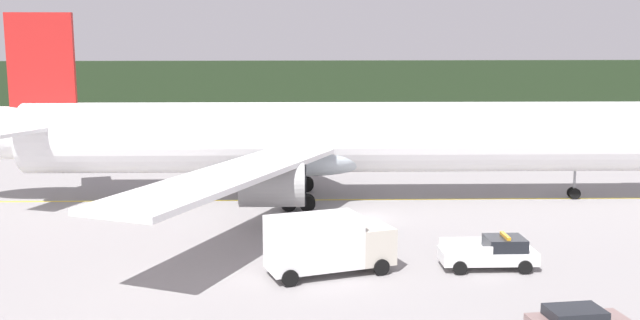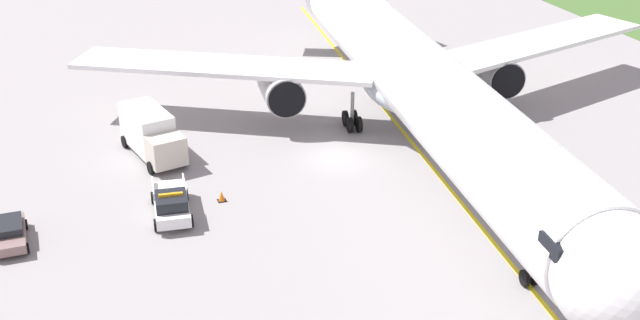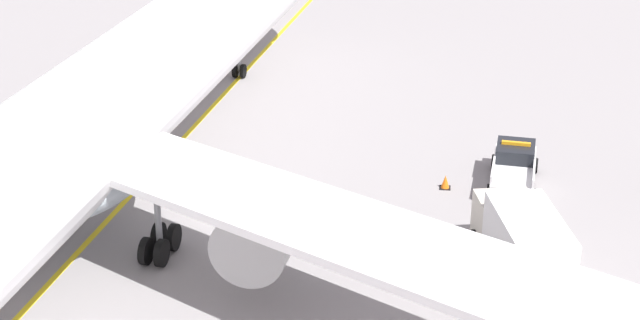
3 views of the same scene
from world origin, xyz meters
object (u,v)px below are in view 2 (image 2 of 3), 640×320
staff_car (9,232)px  apron_cone (222,196)px  airliner (413,76)px  catering_truck (151,133)px  ops_pickup_truck (171,203)px

staff_car → apron_cone: (-1.02, 12.69, -0.37)m
airliner → staff_car: bearing=-78.2°
airliner → catering_truck: airliner is taller
ops_pickup_truck → catering_truck: size_ratio=0.75×
catering_truck → staff_car: catering_truck is taller
airliner → apron_cone: airliner is taller
catering_truck → ops_pickup_truck: bearing=-1.5°
airliner → catering_truck: size_ratio=8.40×
staff_car → airliner: bearing=101.8°
ops_pickup_truck → apron_cone: bearing=105.7°
catering_truck → apron_cone: size_ratio=10.60×
airliner → catering_truck: (-3.40, -18.45, -3.24)m
ops_pickup_truck → staff_car: bearing=-89.5°
ops_pickup_truck → staff_car: size_ratio=1.30×
airliner → apron_cone: 16.77m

